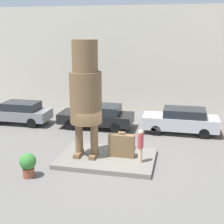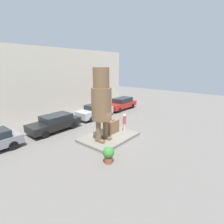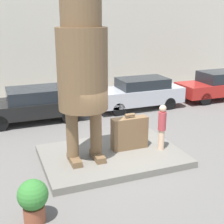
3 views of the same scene
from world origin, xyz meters
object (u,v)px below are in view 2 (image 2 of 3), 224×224
(planter_pot, at_px, (108,154))
(parked_car_red, at_px, (122,103))
(giant_suitcase, at_px, (113,127))
(parked_car_black, at_px, (55,122))
(statue_figure, at_px, (101,99))
(tourist, at_px, (124,122))
(parked_car_silver, at_px, (95,111))

(planter_pot, bearing_deg, parked_car_red, 33.15)
(giant_suitcase, xyz_separation_m, planter_pot, (-3.57, -2.56, -0.18))
(planter_pot, bearing_deg, parked_car_black, 81.98)
(statue_figure, distance_m, planter_pot, 4.13)
(statue_figure, relative_size, parked_car_black, 1.17)
(giant_suitcase, xyz_separation_m, parked_car_black, (-2.53, 4.80, 0.02))
(tourist, relative_size, parked_car_red, 0.33)
(parked_car_black, bearing_deg, tourist, 123.52)
(parked_car_red, bearing_deg, giant_suitcase, 31.96)
(statue_figure, height_order, parked_car_black, statue_figure)
(giant_suitcase, relative_size, tourist, 0.80)
(giant_suitcase, distance_m, parked_car_silver, 5.57)
(statue_figure, height_order, planter_pot, statue_figure)
(parked_car_silver, xyz_separation_m, planter_pot, (-6.30, -7.41, -0.22))
(giant_suitcase, distance_m, planter_pot, 4.39)
(statue_figure, distance_m, parked_car_silver, 7.23)
(parked_car_silver, relative_size, planter_pot, 4.20)
(tourist, relative_size, parked_car_black, 0.34)
(giant_suitcase, xyz_separation_m, tourist, (0.96, -0.48, 0.31))
(planter_pot, bearing_deg, statue_figure, 50.42)
(parked_car_black, bearing_deg, planter_pot, 81.98)
(parked_car_silver, distance_m, parked_car_red, 5.08)
(statue_figure, xyz_separation_m, tourist, (2.62, -0.23, -2.35))
(statue_figure, relative_size, planter_pot, 5.15)
(parked_car_red, bearing_deg, parked_car_silver, 0.25)
(parked_car_black, height_order, parked_car_red, parked_car_red)
(tourist, relative_size, parked_car_silver, 0.35)
(parked_car_black, bearing_deg, parked_car_red, -179.56)
(giant_suitcase, xyz_separation_m, parked_car_red, (7.81, 4.87, 0.06))
(parked_car_black, xyz_separation_m, planter_pot, (-1.04, -7.35, -0.20))
(parked_car_black, xyz_separation_m, parked_car_silver, (5.27, 0.06, 0.02))
(parked_car_silver, xyz_separation_m, parked_car_red, (5.08, 0.02, 0.01))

